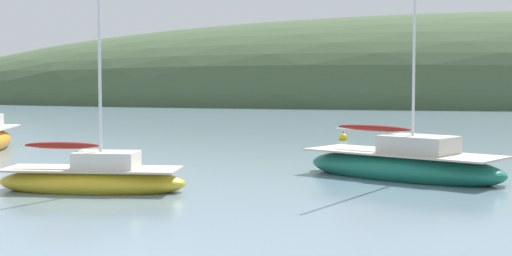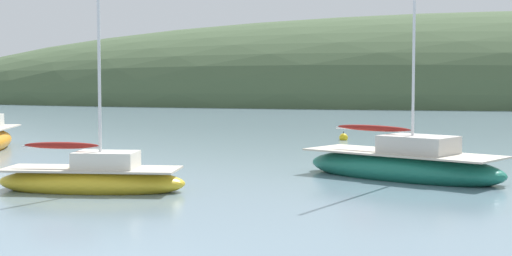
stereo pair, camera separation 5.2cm
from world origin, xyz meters
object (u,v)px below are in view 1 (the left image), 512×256
at_px(mooring_buoy_outer, 419,148).
at_px(mooring_buoy_inner, 343,138).
at_px(sailboat_black_sloop, 404,165).
at_px(sailboat_cream_ketch, 93,179).

relative_size(mooring_buoy_outer, mooring_buoy_inner, 1.00).
xyz_separation_m(sailboat_black_sloop, mooring_buoy_outer, (0.99, 9.53, -0.31)).
distance_m(sailboat_cream_ketch, sailboat_black_sloop, 10.00).
bearing_deg(mooring_buoy_inner, mooring_buoy_outer, -55.25).
height_order(sailboat_cream_ketch, sailboat_black_sloop, sailboat_black_sloop).
relative_size(sailboat_cream_ketch, mooring_buoy_outer, 12.59).
bearing_deg(mooring_buoy_outer, mooring_buoy_inner, 124.75).
xyz_separation_m(mooring_buoy_outer, mooring_buoy_inner, (-3.49, 5.04, 0.00)).
xyz_separation_m(sailboat_black_sloop, mooring_buoy_inner, (-2.50, 14.57, -0.31)).
bearing_deg(mooring_buoy_inner, sailboat_cream_ketch, -109.38).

